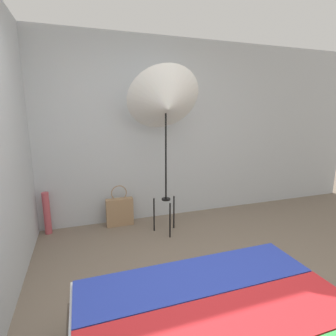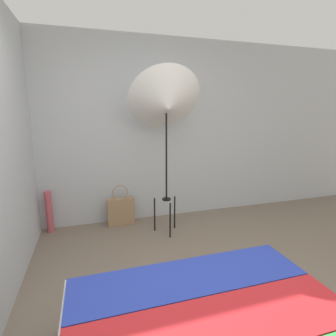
% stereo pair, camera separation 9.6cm
% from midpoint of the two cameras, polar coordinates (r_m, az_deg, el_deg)
% --- Properties ---
extents(wall_back, '(8.00, 0.05, 2.60)m').
position_cam_midpoint_polar(wall_back, '(3.77, -7.02, 7.79)').
color(wall_back, '#B7BCC1').
rests_on(wall_back, ground_plane).
extents(photo_umbrella, '(0.92, 0.73, 2.12)m').
position_cam_midpoint_polar(photo_umbrella, '(3.27, 0.50, 13.71)').
color(photo_umbrella, black).
rests_on(photo_umbrella, ground_plane).
extents(tote_bag, '(0.37, 0.10, 0.59)m').
position_cam_midpoint_polar(tote_bag, '(3.81, -9.48, -9.17)').
color(tote_bag, '#9E7A56').
rests_on(tote_bag, ground_plane).
extents(paper_roll, '(0.09, 0.09, 0.57)m').
position_cam_midpoint_polar(paper_roll, '(3.83, -23.81, -8.72)').
color(paper_roll, '#BC4C56').
rests_on(paper_roll, ground_plane).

